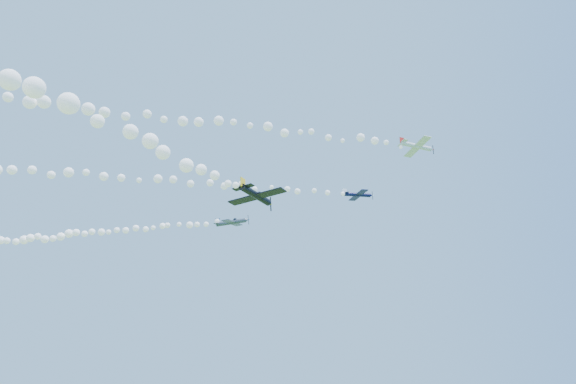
# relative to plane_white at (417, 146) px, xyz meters

# --- Properties ---
(plane_white) EXTENTS (6.21, 6.48, 2.45)m
(plane_white) POSITION_rel_plane_white_xyz_m (0.00, 0.00, 0.00)
(plane_white) COLOR white
(smoke_trail_white) EXTENTS (70.99, 31.48, 2.73)m
(smoke_trail_white) POSITION_rel_plane_white_xyz_m (-37.14, -15.77, -0.29)
(smoke_trail_white) COLOR white
(plane_navy) EXTENTS (6.21, 6.57, 1.77)m
(plane_navy) POSITION_rel_plane_white_xyz_m (-9.47, 13.16, -3.95)
(plane_navy) COLOR #0D103D
(smoke_trail_navy) EXTENTS (78.24, 31.88, 2.52)m
(smoke_trail_navy) POSITION_rel_plane_white_xyz_m (-50.25, -2.73, -4.16)
(smoke_trail_navy) COLOR white
(plane_grey) EXTENTS (7.32, 7.71, 1.95)m
(plane_grey) POSITION_rel_plane_white_xyz_m (-34.33, 16.13, -7.87)
(plane_grey) COLOR #3E475A
(smoke_trail_grey) EXTENTS (69.30, 13.39, 3.26)m
(smoke_trail_grey) POSITION_rel_plane_white_xyz_m (-71.11, 22.05, -8.29)
(smoke_trail_grey) COLOR white
(plane_black) EXTENTS (7.39, 6.96, 2.54)m
(plane_black) POSITION_rel_plane_white_xyz_m (-22.59, -20.75, -13.91)
(plane_black) COLOR black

